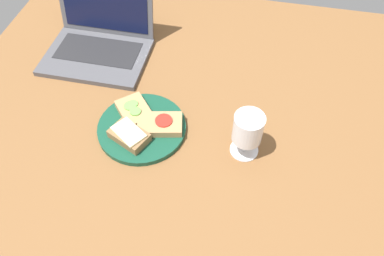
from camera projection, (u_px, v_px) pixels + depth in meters
wooden_table at (183, 146)px, 99.50cm from camera, size 140.00×140.00×3.00cm
plate at (142, 128)px, 100.41cm from camera, size 23.70×23.70×1.53cm
sandwich_with_tomato at (160, 124)px, 98.77cm from camera, size 12.98×9.54×2.54cm
sandwich_with_cucumber at (134, 111)px, 101.65cm from camera, size 12.38×12.64×2.56cm
sandwich_with_cheese at (129, 135)px, 96.08cm from camera, size 11.67×9.88×3.08cm
wine_glass at (248, 130)px, 89.96cm from camera, size 7.46×7.46×13.13cm
laptop at (99, 39)px, 117.82cm from camera, size 31.68×27.61×21.95cm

